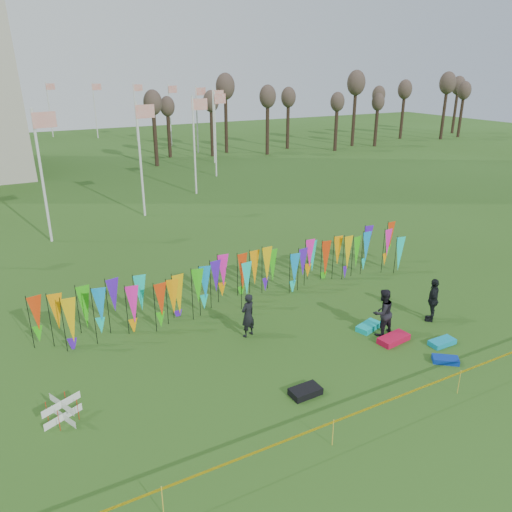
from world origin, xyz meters
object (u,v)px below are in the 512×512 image
person_mid (383,312)px  kite_bag_black (305,391)px  person_right (433,300)px  kite_bag_turquoise (368,327)px  box_kite (62,411)px  person_left (248,315)px  kite_bag_blue (445,360)px  kite_bag_teal (442,342)px  kite_bag_red (394,339)px

person_mid → kite_bag_black: (-4.92, -1.90, -0.87)m
person_right → kite_bag_turquoise: 3.05m
box_kite → person_mid: 12.22m
person_left → kite_bag_blue: (5.52, -5.16, -0.82)m
person_left → kite_bag_teal: bearing=128.1°
box_kite → kite_bag_red: box_kite is taller
kite_bag_blue → kite_bag_black: size_ratio=0.89×
kite_bag_turquoise → kite_bag_black: (-4.75, -2.45, 0.01)m
kite_bag_turquoise → kite_bag_black: kite_bag_black is taller
kite_bag_blue → kite_bag_red: size_ratio=0.70×
kite_bag_turquoise → person_mid: bearing=-73.4°
person_right → kite_bag_red: (-2.65, -0.61, -0.84)m
box_kite → kite_bag_black: box_kite is taller
kite_bag_turquoise → kite_bag_blue: kite_bag_turquoise is taller
kite_bag_red → person_mid: bearing=93.8°
box_kite → person_right: bearing=-2.4°
kite_bag_red → kite_bag_black: 5.11m
kite_bag_blue → kite_bag_teal: size_ratio=0.87×
kite_bag_blue → kite_bag_red: 2.12m
kite_bag_red → kite_bag_blue: bearing=-71.9°
kite_bag_red → box_kite: bearing=174.3°
box_kite → kite_bag_turquoise: box_kite is taller
kite_bag_blue → kite_bag_black: (-5.62, 0.82, 0.02)m
box_kite → person_mid: person_mid is taller
person_left → kite_bag_blue: 7.61m
person_left → kite_bag_black: 4.42m
kite_bag_red → kite_bag_teal: (1.52, -1.07, -0.02)m
person_mid → kite_bag_blue: 2.95m
kite_bag_black → kite_bag_turquoise: bearing=27.3°
person_mid → person_right: person_mid is taller
person_left → kite_bag_blue: bearing=118.5°
box_kite → kite_bag_teal: bearing=-9.5°
person_right → kite_bag_teal: size_ratio=1.81×
person_right → kite_bag_turquoise: person_right is taller
kite_bag_turquoise → kite_bag_red: 1.28m
box_kite → person_right: person_right is taller
kite_bag_teal → kite_bag_blue: bearing=-132.4°
kite_bag_turquoise → kite_bag_teal: kite_bag_turquoise is taller
person_mid → kite_bag_black: person_mid is taller
person_mid → kite_bag_turquoise: bearing=-75.9°
kite_bag_teal → kite_bag_turquoise: bearing=126.6°
box_kite → person_left: 7.64m
kite_bag_blue → kite_bag_red: bearing=108.1°
person_mid → kite_bag_red: bearing=91.3°
person_right → kite_bag_blue: bearing=13.3°
person_left → kite_bag_blue: size_ratio=2.00×
box_kite → kite_bag_blue: box_kite is taller
person_mid → kite_bag_red: 1.12m
kite_bag_turquoise → kite_bag_black: 5.35m
person_left → kite_bag_blue: person_left is taller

